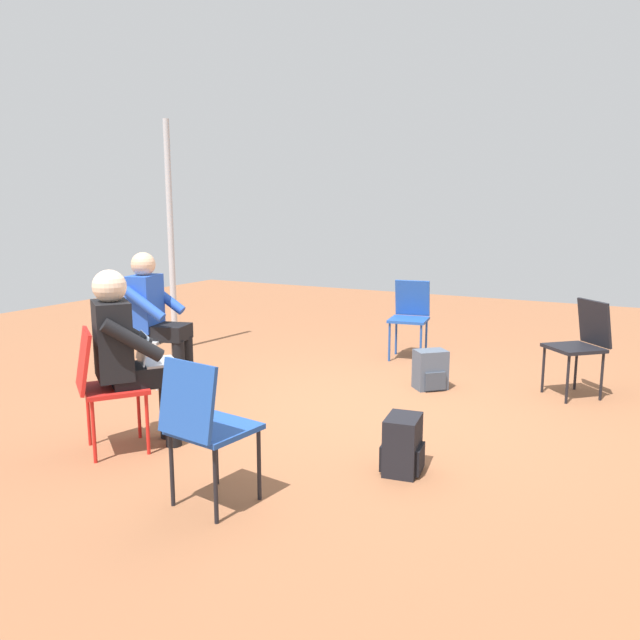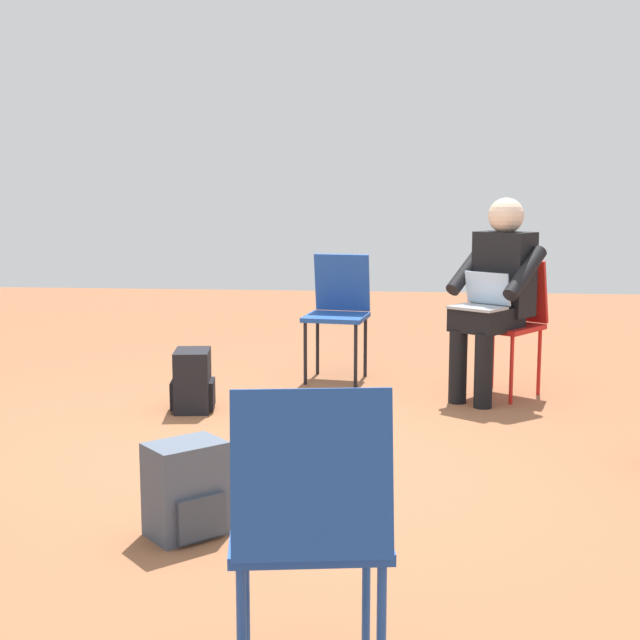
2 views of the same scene
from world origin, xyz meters
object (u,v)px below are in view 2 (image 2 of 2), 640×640
at_px(chair_northeast, 509,316).
at_px(person_with_laptop, 496,288).
at_px(backpack_by_empty_chair, 186,494).
at_px(chair_south, 310,519).
at_px(chair_north, 338,307).
at_px(backpack_near_laptop_user, 193,384).

relative_size(chair_northeast, person_with_laptop, 0.69).
bearing_deg(backpack_by_empty_chair, chair_south, -61.12).
xyz_separation_m(chair_south, backpack_by_empty_chair, (-0.59, 1.06, -0.34)).
bearing_deg(chair_northeast, chair_north, 20.10).
bearing_deg(backpack_near_laptop_user, chair_south, -70.90).
bearing_deg(person_with_laptop, chair_north, 11.82).
bearing_deg(chair_northeast, backpack_near_laptop_user, 55.01).
height_order(chair_northeast, chair_south, same).
height_order(chair_north, backpack_near_laptop_user, chair_north).
height_order(chair_north, chair_south, same).
xyz_separation_m(chair_northeast, chair_south, (-0.88, -3.54, 0.00)).
xyz_separation_m(person_with_laptop, backpack_near_laptop_user, (-1.79, -0.49, -0.53)).
bearing_deg(backpack_near_laptop_user, chair_northeast, 18.34).
distance_m(person_with_laptop, backpack_near_laptop_user, 1.93).
bearing_deg(person_with_laptop, backpack_near_laptop_user, 52.00).
bearing_deg(chair_north, backpack_by_empty_chair, 90.72).
distance_m(chair_south, person_with_laptop, 3.50).
distance_m(chair_south, backpack_near_laptop_user, 3.10).
relative_size(person_with_laptop, backpack_by_empty_chair, 3.44).
height_order(chair_south, person_with_laptop, person_with_laptop).
relative_size(person_with_laptop, backpack_near_laptop_user, 3.44).
height_order(chair_northeast, backpack_near_laptop_user, chair_northeast).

